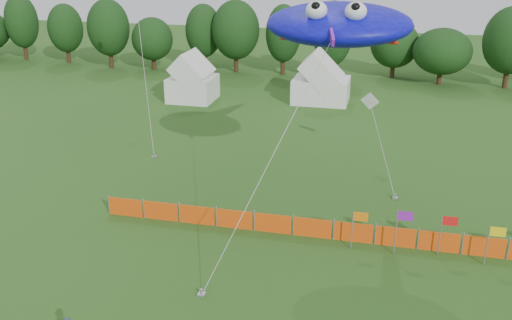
% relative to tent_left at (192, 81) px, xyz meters
% --- Properties ---
extents(treeline, '(104.57, 8.78, 8.36)m').
position_rel_tent_left_xyz_m(treeline, '(14.00, 12.18, 2.38)').
color(treeline, '#382314').
rests_on(treeline, ground).
extents(tent_left, '(4.05, 4.05, 3.58)m').
position_rel_tent_left_xyz_m(tent_left, '(0.00, 0.00, 0.00)').
color(tent_left, white).
rests_on(tent_left, ground).
extents(tent_right, '(5.04, 4.04, 3.56)m').
position_rel_tent_left_xyz_m(tent_right, '(11.51, 2.13, -0.01)').
color(tent_right, white).
rests_on(tent_right, ground).
extents(barrier_fence, '(21.90, 0.06, 1.00)m').
position_rel_tent_left_xyz_m(barrier_fence, '(14.43, -23.30, -1.30)').
color(barrier_fence, '#DF490C').
rests_on(barrier_fence, ground).
extents(flag_row, '(10.73, 0.47, 2.28)m').
position_rel_tent_left_xyz_m(flag_row, '(21.59, -23.89, -0.39)').
color(flag_row, gray).
rests_on(flag_row, ground).
extents(stingray_kite, '(8.05, 17.16, 11.39)m').
position_rel_tent_left_xyz_m(stingray_kite, '(15.06, -20.90, 8.33)').
color(stingray_kite, '#100FDF').
rests_on(stingray_kite, ground).
extents(small_kite_white, '(2.77, 6.22, 4.68)m').
position_rel_tent_left_xyz_m(small_kite_white, '(16.92, -13.42, 1.19)').
color(small_kite_white, silver).
rests_on(small_kite_white, ground).
extents(small_kite_dark, '(6.50, 11.66, 12.13)m').
position_rel_tent_left_xyz_m(small_kite_dark, '(-1.01, -8.23, 4.91)').
color(small_kite_dark, black).
rests_on(small_kite_dark, ground).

